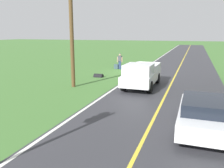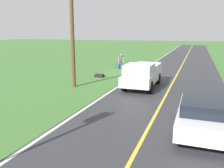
% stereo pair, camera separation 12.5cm
% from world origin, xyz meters
% --- Properties ---
extents(ground_plane, '(200.00, 200.00, 0.00)m').
position_xyz_m(ground_plane, '(0.00, 0.00, 0.00)').
color(ground_plane, '#427033').
extents(road_surface, '(7.73, 120.00, 0.00)m').
position_xyz_m(road_surface, '(-4.48, 0.00, 0.00)').
color(road_surface, '#333338').
rests_on(road_surface, ground).
extents(lane_edge_line, '(0.16, 117.60, 0.00)m').
position_xyz_m(lane_edge_line, '(-0.79, 0.00, 0.01)').
color(lane_edge_line, silver).
rests_on(lane_edge_line, ground).
extents(lane_centre_line, '(0.14, 117.60, 0.00)m').
position_xyz_m(lane_centre_line, '(-4.48, 0.00, 0.01)').
color(lane_centre_line, gold).
rests_on(lane_centre_line, ground).
extents(hitchhiker_walking, '(0.62, 0.53, 1.75)m').
position_xyz_m(hitchhiker_walking, '(1.68, -1.71, 0.98)').
color(hitchhiker_walking, navy).
rests_on(hitchhiker_walking, ground).
extents(suitcase_carried, '(0.47, 0.23, 0.52)m').
position_xyz_m(suitcase_carried, '(2.10, -1.66, 0.26)').
color(suitcase_carried, '#384C56').
rests_on(suitcase_carried, ground).
extents(pickup_truck_passing, '(2.10, 5.40, 1.82)m').
position_xyz_m(pickup_truck_passing, '(-2.50, 6.35, 0.97)').
color(pickup_truck_passing, silver).
rests_on(pickup_truck_passing, ground).
extents(sedan_mid_oncoming, '(1.94, 4.40, 1.41)m').
position_xyz_m(sedan_mid_oncoming, '(-6.56, 13.28, 0.75)').
color(sedan_mid_oncoming, silver).
rests_on(sedan_mid_oncoming, ground).
extents(utility_pole_roadside, '(0.28, 0.28, 8.14)m').
position_xyz_m(utility_pole_roadside, '(2.30, 7.81, 4.07)').
color(utility_pole_roadside, brown).
rests_on(utility_pole_roadside, ground).
extents(drainage_culvert, '(0.80, 0.60, 0.60)m').
position_xyz_m(drainage_culvert, '(2.05, 3.56, 0.00)').
color(drainage_culvert, black).
rests_on(drainage_culvert, ground).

